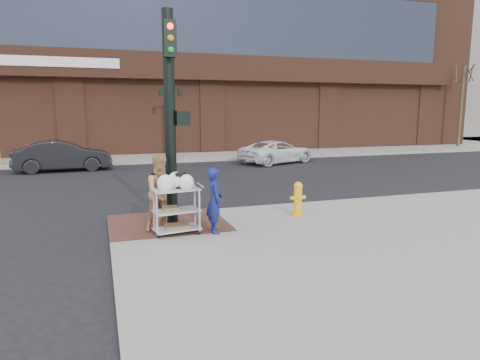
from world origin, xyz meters
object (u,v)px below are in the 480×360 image
object	(u,v)px
traffic_signal_pole	(171,113)
fire_hydrant	(298,198)
woman_blue	(214,200)
sedan_dark	(63,156)
pedestrian_tan	(162,193)
minivan_white	(277,152)
lamp_post	(171,115)
utility_cart	(176,206)

from	to	relation	value
traffic_signal_pole	fire_hydrant	size ratio (longest dim) A/B	5.56
woman_blue	sedan_dark	distance (m)	13.44
pedestrian_tan	minivan_white	world-z (taller)	pedestrian_tan
lamp_post	traffic_signal_pole	size ratio (longest dim) A/B	0.80
lamp_post	utility_cart	world-z (taller)	lamp_post
lamp_post	minivan_white	distance (m)	6.68
pedestrian_tan	sedan_dark	size ratio (longest dim) A/B	0.40
lamp_post	pedestrian_tan	xyz separation A→B (m)	(-2.80, -15.69, -1.59)
woman_blue	traffic_signal_pole	bearing A→B (deg)	38.12
lamp_post	traffic_signal_pole	world-z (taller)	traffic_signal_pole
woman_blue	pedestrian_tan	size ratio (longest dim) A/B	0.85
lamp_post	utility_cart	bearing A→B (deg)	-99.00
traffic_signal_pole	woman_blue	distance (m)	2.32
traffic_signal_pole	fire_hydrant	bearing A→B (deg)	-3.23
sedan_dark	woman_blue	bearing A→B (deg)	-166.14
pedestrian_tan	fire_hydrant	world-z (taller)	pedestrian_tan
woman_blue	fire_hydrant	size ratio (longest dim) A/B	1.65
sedan_dark	minivan_white	size ratio (longest dim) A/B	1.00
traffic_signal_pole	pedestrian_tan	world-z (taller)	traffic_signal_pole
sedan_dark	utility_cart	size ratio (longest dim) A/B	3.20
lamp_post	woman_blue	distance (m)	16.44
lamp_post	sedan_dark	world-z (taller)	lamp_post
woman_blue	utility_cart	xyz separation A→B (m)	(-0.83, 0.15, -0.11)
minivan_white	fire_hydrant	world-z (taller)	minivan_white
fire_hydrant	utility_cart	bearing A→B (deg)	-168.16
sedan_dark	minivan_white	world-z (taller)	sedan_dark
traffic_signal_pole	pedestrian_tan	xyz separation A→B (m)	(-0.32, -0.46, -1.80)
traffic_signal_pole	utility_cart	bearing A→B (deg)	-94.78
woman_blue	minivan_white	size ratio (longest dim) A/B	0.34
woman_blue	lamp_post	bearing A→B (deg)	-4.32
pedestrian_tan	fire_hydrant	bearing A→B (deg)	-9.68
lamp_post	pedestrian_tan	bearing A→B (deg)	-100.12
pedestrian_tan	lamp_post	bearing A→B (deg)	65.76
traffic_signal_pole	fire_hydrant	world-z (taller)	traffic_signal_pole
traffic_signal_pole	minivan_white	world-z (taller)	traffic_signal_pole
pedestrian_tan	minivan_white	bearing A→B (deg)	42.21
lamp_post	fire_hydrant	xyz separation A→B (m)	(0.76, -15.41, -2.01)
pedestrian_tan	minivan_white	xyz separation A→B (m)	(7.92, 11.89, -0.41)
fire_hydrant	pedestrian_tan	bearing A→B (deg)	-175.55
minivan_white	sedan_dark	bearing A→B (deg)	65.96
pedestrian_tan	woman_blue	bearing A→B (deg)	-41.84
traffic_signal_pole	utility_cart	xyz separation A→B (m)	(-0.07, -0.88, -2.05)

